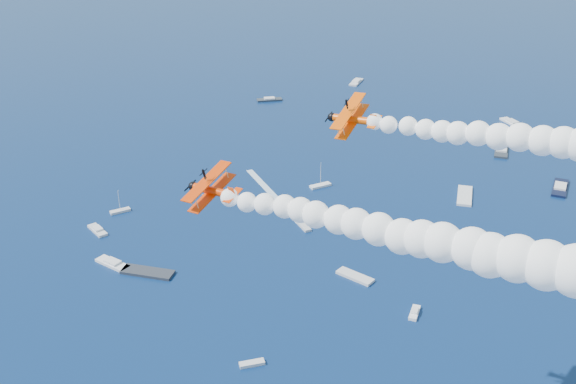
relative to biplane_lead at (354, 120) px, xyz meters
The scene contains 6 objects.
biplane_lead is the anchor object (origin of this frame).
biplane_trail 25.44m from the biplane_lead, 102.12° to the right, with size 7.84×8.79×5.30m, color #E63704, non-canonical shape.
smoke_trail_lead 25.17m from the biplane_lead, ahead, with size 49.22×11.54×9.18m, color white, non-canonical shape.
smoke_trail_trail 30.28m from the biplane_lead, 49.18° to the right, with size 49.54×8.48×9.18m, color white, non-canonical shape.
spectator_boats 104.17m from the biplane_lead, 96.88° to the left, with size 245.95×176.62×0.70m.
boat_wakes 82.96m from the biplane_lead, 82.95° to the left, with size 178.70×27.31×0.04m.
Camera 1 is at (55.67, -48.00, 92.41)m, focal length 44.32 mm.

